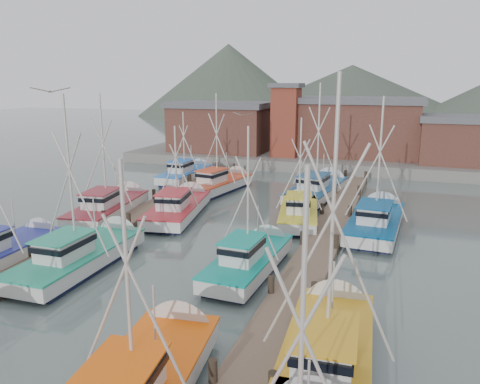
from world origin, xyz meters
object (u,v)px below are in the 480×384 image
(lookout_tower, at_px, (286,120))
(boat_12, at_px, (221,184))
(boat_4, at_px, (85,254))
(boat_1, at_px, (144,383))
(boat_8, at_px, (180,207))

(lookout_tower, relative_size, boat_12, 0.88)
(boat_4, bearing_deg, lookout_tower, 84.38)
(boat_1, xyz_separation_m, boat_12, (-8.53, 28.25, 0.00))
(boat_1, distance_m, boat_4, 12.50)
(lookout_tower, distance_m, boat_4, 34.76)
(boat_1, xyz_separation_m, boat_4, (-8.87, 8.80, 0.01))
(lookout_tower, relative_size, boat_8, 0.86)
(boat_1, relative_size, boat_8, 0.97)
(boat_1, height_order, boat_4, boat_4)
(boat_4, relative_size, boat_8, 1.03)
(boat_1, bearing_deg, lookout_tower, 91.21)
(boat_8, bearing_deg, boat_4, -102.99)
(boat_8, relative_size, boat_12, 1.02)
(boat_1, xyz_separation_m, boat_8, (-8.39, 19.43, -0.00))
(boat_12, bearing_deg, boat_4, -81.30)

